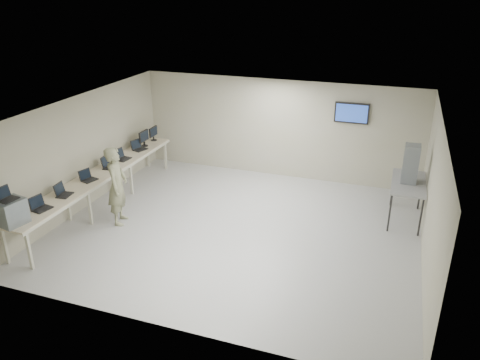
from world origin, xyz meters
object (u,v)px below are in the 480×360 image
(soldier, at_px, (117,186))
(equipment_box, at_px, (11,212))
(workbench, at_px, (100,176))
(side_table, at_px, (408,185))

(soldier, bearing_deg, equipment_box, 140.18)
(workbench, bearing_deg, equipment_box, -91.31)
(workbench, xyz_separation_m, equipment_box, (-0.06, -2.75, 0.33))
(equipment_box, distance_m, soldier, 2.39)
(workbench, relative_size, equipment_box, 11.74)
(workbench, relative_size, soldier, 3.22)
(workbench, bearing_deg, side_table, 13.77)
(workbench, height_order, soldier, soldier)
(workbench, relative_size, side_table, 3.69)
(workbench, xyz_separation_m, soldier, (0.87, -0.56, 0.11))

